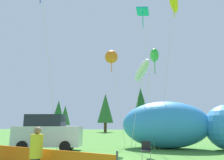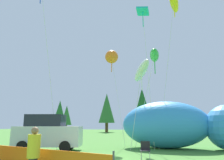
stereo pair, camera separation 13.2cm
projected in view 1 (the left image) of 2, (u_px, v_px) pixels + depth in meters
name	position (u px, v px, depth m)	size (l,w,h in m)	color
ground_plane	(89.00, 160.00, 10.46)	(120.00, 120.00, 0.00)	#477F33
parked_car	(48.00, 133.00, 14.19)	(4.54, 2.88, 2.30)	#B7BCC1
folding_chair	(146.00, 149.00, 10.27)	(0.53, 0.54, 0.88)	black
inflatable_cat	(180.00, 126.00, 15.34)	(8.70, 3.36, 3.30)	#338CD8
spectator_in_red_shirt	(36.00, 154.00, 5.99)	(0.35, 0.35, 1.59)	#2D2D38
kite_white_ghost	(142.00, 71.00, 14.52)	(1.96, 2.87, 5.88)	silver
kite_teal_diamond	(143.00, 14.00, 16.84)	(1.04, 0.94, 10.49)	silver
kite_orange_flower	(111.00, 57.00, 18.29)	(1.68, 1.09, 7.78)	silver
kite_green_fish	(154.00, 56.00, 15.13)	(2.42, 3.27, 6.70)	silver
kite_yellow_hero	(174.00, 2.00, 16.55)	(2.02, 2.68, 11.41)	silver
horizon_tree_east	(105.00, 108.00, 48.11)	(3.54, 3.54, 8.44)	brown
horizon_tree_west	(141.00, 105.00, 43.18)	(3.70, 3.70, 8.82)	brown
horizon_tree_mid	(65.00, 115.00, 55.09)	(2.69, 2.69, 6.43)	brown
horizon_tree_northeast	(58.00, 113.00, 43.87)	(2.71, 2.71, 6.46)	brown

